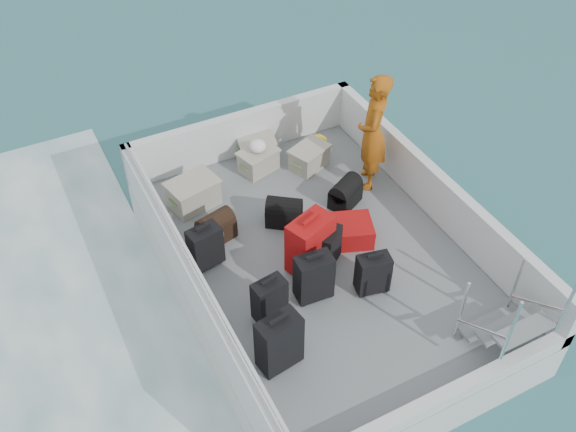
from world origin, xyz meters
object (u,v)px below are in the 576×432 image
(suitcase_6, at_px, (373,274))
(suitcase_8, at_px, (343,232))
(suitcase_1, at_px, (269,300))
(crate_2, at_px, (258,161))
(crate_1, at_px, (257,149))
(passenger, at_px, (373,133))
(suitcase_2, at_px, (205,247))
(suitcase_4, at_px, (314,278))
(suitcase_0, at_px, (279,343))
(crate_3, at_px, (309,158))
(suitcase_7, at_px, (328,247))
(crate_0, at_px, (194,194))
(suitcase_5, at_px, (310,245))

(suitcase_6, bearing_deg, suitcase_8, 93.28)
(suitcase_6, xyz_separation_m, suitcase_8, (0.13, 0.89, -0.13))
(suitcase_1, distance_m, crate_2, 2.73)
(crate_1, relative_size, passenger, 0.29)
(suitcase_8, bearing_deg, suitcase_6, -167.84)
(suitcase_2, xyz_separation_m, suitcase_4, (0.93, -1.07, 0.03))
(suitcase_0, distance_m, crate_3, 3.46)
(suitcase_1, xyz_separation_m, crate_2, (1.04, 2.52, -0.13))
(crate_1, bearing_deg, suitcase_7, -93.14)
(suitcase_6, distance_m, crate_1, 2.99)
(crate_0, xyz_separation_m, crate_2, (1.12, 0.29, -0.03))
(suitcase_1, height_order, suitcase_2, suitcase_2)
(suitcase_5, relative_size, crate_0, 1.22)
(suitcase_0, xyz_separation_m, suitcase_8, (1.59, 1.32, -0.22))
(crate_3, bearing_deg, suitcase_4, -117.41)
(crate_3, bearing_deg, suitcase_2, -151.48)
(suitcase_0, bearing_deg, suitcase_5, 40.03)
(crate_0, relative_size, crate_2, 1.22)
(crate_2, xyz_separation_m, passenger, (1.28, -0.97, 0.71))
(crate_1, bearing_deg, crate_0, -155.16)
(suitcase_6, bearing_deg, crate_3, 90.83)
(suitcase_7, relative_size, crate_2, 1.03)
(suitcase_8, relative_size, crate_2, 1.42)
(suitcase_1, xyz_separation_m, suitcase_7, (1.02, 0.44, -0.02))
(suitcase_6, bearing_deg, crate_1, 104.03)
(suitcase_1, distance_m, crate_3, 2.84)
(suitcase_5, distance_m, suitcase_7, 0.26)
(suitcase_7, height_order, crate_2, suitcase_7)
(suitcase_5, bearing_deg, crate_2, 62.55)
(suitcase_8, distance_m, crate_2, 1.86)
(suitcase_2, relative_size, crate_0, 0.92)
(suitcase_2, distance_m, suitcase_6, 2.07)
(suitcase_0, distance_m, suitcase_6, 1.53)
(suitcase_7, distance_m, crate_1, 2.36)
(suitcase_2, height_order, suitcase_8, suitcase_2)
(suitcase_4, relative_size, crate_1, 1.25)
(suitcase_1, relative_size, suitcase_7, 1.07)
(suitcase_7, relative_size, crate_0, 0.85)
(suitcase_7, xyz_separation_m, passenger, (1.30, 1.10, 0.60))
(suitcase_1, relative_size, suitcase_2, 0.99)
(suitcase_1, xyz_separation_m, suitcase_5, (0.79, 0.49, 0.10))
(suitcase_2, bearing_deg, passenger, -1.09)
(suitcase_8, relative_size, crate_0, 1.16)
(suitcase_1, bearing_deg, passenger, 25.25)
(suitcase_5, relative_size, crate_2, 1.49)
(passenger, bearing_deg, suitcase_6, 3.87)
(suitcase_2, xyz_separation_m, suitcase_7, (1.36, -0.67, -0.02))
(crate_0, bearing_deg, crate_1, 24.84)
(suitcase_2, distance_m, suitcase_7, 1.51)
(suitcase_4, xyz_separation_m, passenger, (1.72, 1.50, 0.55))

